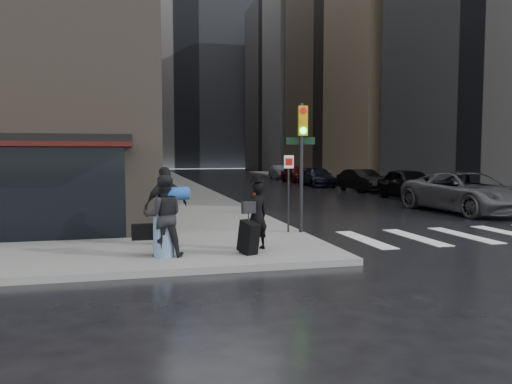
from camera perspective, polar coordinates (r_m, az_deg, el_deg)
ground at (r=12.30m, az=-0.50°, el=-6.89°), size 140.00×140.00×0.00m
sidewalk_left at (r=38.91m, az=-9.70°, el=0.85°), size 4.00×50.00×0.15m
sidewalk_right at (r=42.08m, az=8.96°, el=1.11°), size 3.00×50.00×0.15m
crosswalk at (r=16.54m, az=24.87°, el=-4.38°), size 8.50×3.00×0.01m
bldg_left_far at (r=75.20m, az=-22.00°, el=12.12°), size 22.00×20.00×26.00m
bldg_right_far at (r=76.12m, az=8.72°, el=11.90°), size 22.00×20.00×25.00m
bldg_distant at (r=91.19m, az=-8.35°, el=12.86°), size 40.00×12.00×32.00m
man_overcoat at (r=11.63m, az=-0.11°, el=-3.08°), size 0.89×1.14×1.78m
man_jeans at (r=11.08m, az=-10.57°, el=-2.70°), size 1.28×0.69×1.80m
man_greycoat at (r=12.61m, az=-10.23°, el=-1.54°), size 1.23×0.88×1.94m
traffic_light at (r=14.27m, az=5.14°, el=4.86°), size 0.91×0.49×3.69m
fire_hydrant at (r=19.09m, az=0.02°, el=-1.29°), size 0.46×0.37×0.83m
parked_car_0 at (r=22.17m, az=22.98°, el=-0.04°), size 3.14×6.18×1.67m
parked_car_1 at (r=27.52m, az=17.10°, el=0.88°), size 2.38×5.02×1.66m
parked_car_2 at (r=32.77m, az=12.06°, el=1.30°), size 1.87×4.46×1.43m
parked_car_3 at (r=37.84m, az=7.09°, el=1.70°), size 2.24×4.81×1.36m
parked_car_4 at (r=43.44m, az=4.59°, el=2.10°), size 1.92×4.31×1.44m
parked_car_5 at (r=49.12m, az=2.72°, el=2.31°), size 1.66×4.14×1.34m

